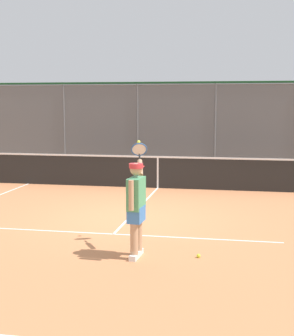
# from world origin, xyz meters

# --- Properties ---
(ground_plane) EXTENTS (60.00, 60.00, 0.00)m
(ground_plane) POSITION_xyz_m (0.00, 0.00, 0.00)
(ground_plane) COLOR #C67A4C
(court_line_markings) EXTENTS (8.31, 9.60, 0.01)m
(court_line_markings) POSITION_xyz_m (0.00, 1.72, 0.00)
(court_line_markings) COLOR white
(court_line_markings) RESTS_ON ground
(fence_backdrop) EXTENTS (17.69, 1.37, 3.31)m
(fence_backdrop) POSITION_xyz_m (0.00, -8.57, 1.64)
(fence_backdrop) COLOR #565B60
(fence_backdrop) RESTS_ON ground
(tennis_net) EXTENTS (10.67, 0.09, 1.07)m
(tennis_net) POSITION_xyz_m (0.00, -3.86, 0.49)
(tennis_net) COLOR #2D2D2D
(tennis_net) RESTS_ON ground
(tennis_player) EXTENTS (0.41, 1.36, 1.87)m
(tennis_player) POSITION_xyz_m (-0.73, 2.70, 0.91)
(tennis_player) COLOR silver
(tennis_player) RESTS_ON ground
(tennis_ball_near_net) EXTENTS (0.07, 0.07, 0.07)m
(tennis_ball_near_net) POSITION_xyz_m (-1.75, 2.55, 0.03)
(tennis_ball_near_net) COLOR #CCDB33
(tennis_ball_near_net) RESTS_ON ground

